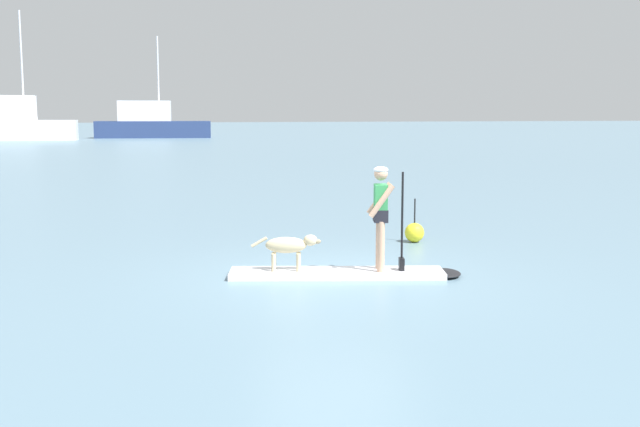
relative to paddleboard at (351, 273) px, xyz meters
name	(u,v)px	position (x,y,z in m)	size (l,w,h in m)	color
ground_plane	(337,276)	(-0.22, 0.06, -0.05)	(400.00, 400.00, 0.00)	slate
paddleboard	(351,273)	(0.00, 0.00, 0.00)	(3.79, 1.65, 0.10)	silver
person_paddler	(382,211)	(0.47, -0.13, 1.02)	(0.66, 0.56, 1.68)	tan
dog	(289,246)	(-0.97, 0.26, 0.45)	(1.11, 0.40, 0.58)	#CCB78C
moored_boat_far_port	(16,123)	(-11.75, 66.11, 1.56)	(10.72, 3.12, 12.14)	silver
moored_boat_port	(151,124)	(1.06, 70.51, 1.41)	(12.15, 4.54, 10.52)	navy
marker_buoy	(414,232)	(2.27, 2.75, 0.15)	(0.40, 0.40, 0.90)	yellow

